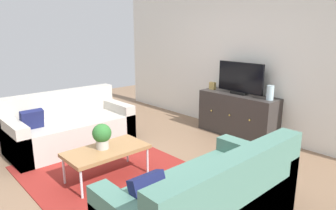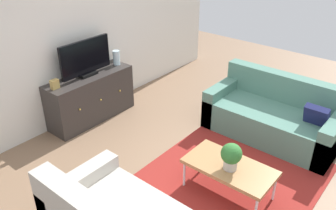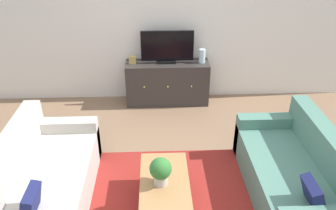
{
  "view_description": "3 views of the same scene",
  "coord_description": "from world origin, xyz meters",
  "views": [
    {
      "loc": [
        2.97,
        -2.0,
        1.81
      ],
      "look_at": [
        0.0,
        0.7,
        0.79
      ],
      "focal_mm": 32.51,
      "sensor_mm": 36.0,
      "label": 1
    },
    {
      "loc": [
        -2.87,
        -1.67,
        2.81
      ],
      "look_at": [
        0.0,
        0.7,
        0.79
      ],
      "focal_mm": 37.43,
      "sensor_mm": 36.0,
      "label": 2
    },
    {
      "loc": [
        -0.15,
        -2.97,
        2.82
      ],
      "look_at": [
        0.0,
        0.7,
        0.79
      ],
      "focal_mm": 36.21,
      "sensor_mm": 36.0,
      "label": 3
    }
  ],
  "objects": [
    {
      "name": "coffee_table",
      "position": [
        -0.07,
        -0.24,
        0.36
      ],
      "size": [
        0.52,
        0.99,
        0.39
      ],
      "color": "#A37547",
      "rests_on": "ground_plane"
    },
    {
      "name": "potted_plant",
      "position": [
        -0.12,
        -0.27,
        0.56
      ],
      "size": [
        0.23,
        0.23,
        0.31
      ],
      "color": "#B7B2A8",
      "rests_on": "coffee_table"
    },
    {
      "name": "tv_console",
      "position": [
        0.05,
        2.27,
        0.36
      ],
      "size": [
        1.39,
        0.47,
        0.72
      ],
      "color": "#332D2B",
      "rests_on": "ground_plane"
    },
    {
      "name": "couch_left_side",
      "position": [
        -1.44,
        -0.1,
        0.28
      ],
      "size": [
        0.89,
        1.82,
        0.84
      ],
      "color": "#B2ADA3",
      "rests_on": "ground_plane"
    },
    {
      "name": "wall_back",
      "position": [
        0.0,
        2.55,
        1.35
      ],
      "size": [
        6.4,
        0.12,
        2.7
      ],
      "primitive_type": "cube",
      "color": "silver",
      "rests_on": "ground_plane"
    },
    {
      "name": "ground_plane",
      "position": [
        0.0,
        0.0,
        0.0
      ],
      "size": [
        10.0,
        10.0,
        0.0
      ],
      "primitive_type": "plane",
      "color": "#84664C"
    },
    {
      "name": "glass_vase",
      "position": [
        0.63,
        2.27,
        0.84
      ],
      "size": [
        0.11,
        0.11,
        0.23
      ],
      "primitive_type": "cylinder",
      "color": "silver",
      "rests_on": "tv_console"
    },
    {
      "name": "couch_right_side",
      "position": [
        1.44,
        -0.1,
        0.28
      ],
      "size": [
        0.89,
        1.82,
        0.84
      ],
      "color": "#4C7A6B",
      "rests_on": "ground_plane"
    },
    {
      "name": "area_rug",
      "position": [
        0.0,
        -0.15,
        0.01
      ],
      "size": [
        2.5,
        1.9,
        0.01
      ],
      "primitive_type": "cube",
      "color": "maroon",
      "rests_on": "ground_plane"
    },
    {
      "name": "flat_screen_tv",
      "position": [
        0.05,
        2.29,
        0.99
      ],
      "size": [
        0.86,
        0.16,
        0.54
      ],
      "color": "black",
      "rests_on": "tv_console"
    },
    {
      "name": "mantel_clock",
      "position": [
        -0.52,
        2.27,
        0.79
      ],
      "size": [
        0.11,
        0.07,
        0.13
      ],
      "primitive_type": "cube",
      "color": "tan",
      "rests_on": "tv_console"
    }
  ]
}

